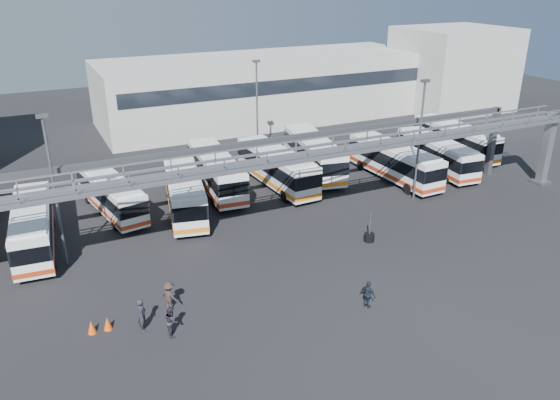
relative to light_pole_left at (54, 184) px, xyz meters
name	(u,v)px	position (x,y,z in m)	size (l,w,h in m)	color
ground	(335,266)	(16.00, -8.00, -5.73)	(140.00, 140.00, 0.00)	black
gantry	(296,162)	(16.00, -2.13, -0.22)	(51.40, 5.15, 7.10)	gray
warehouse	(265,88)	(28.00, 30.00, -1.73)	(42.00, 14.00, 8.00)	#9E9E99
building_right	(453,69)	(54.00, 24.00, -0.23)	(14.00, 12.00, 11.00)	#B2B2AD
light_pole_left	(54,184)	(0.00, 0.00, 0.00)	(0.70, 0.35, 10.21)	#4C4F54
light_pole_mid	(420,135)	(28.00, -1.00, 0.00)	(0.70, 0.35, 10.21)	#4C4F54
light_pole_back	(257,106)	(20.00, 14.00, 0.00)	(0.70, 0.35, 10.21)	#4C4F54
bus_1	(33,226)	(-1.68, 3.28, -3.94)	(3.22, 10.76, 3.22)	silver
bus_2	(111,193)	(4.29, 7.27, -4.05)	(4.04, 10.26, 3.04)	silver
bus_3	(184,190)	(9.62, 4.99, -3.85)	(4.75, 11.48, 3.40)	silver
bus_4	(216,170)	(13.50, 8.22, -3.84)	(3.56, 11.43, 3.42)	silver
bus_5	(277,166)	(18.78, 6.93, -3.84)	(3.15, 11.33, 3.41)	silver
bus_6	(314,153)	(23.54, 8.66, -3.78)	(4.75, 11.88, 3.52)	silver
bus_7	(394,161)	(29.32, 3.70, -3.87)	(2.92, 11.15, 3.36)	silver
bus_8	(437,153)	(34.52, 3.93, -3.95)	(3.44, 10.75, 3.21)	silver
bus_9	(455,138)	(39.57, 6.97, -3.89)	(2.84, 11.00, 3.32)	silver
pedestrian_a	(142,315)	(2.98, -9.43, -4.76)	(0.70, 0.46, 1.93)	#212029
pedestrian_b	(172,321)	(4.29, -10.52, -4.86)	(0.84, 0.65, 1.73)	#23202C
pedestrian_c	(169,296)	(4.82, -8.13, -4.84)	(1.15, 0.66, 1.78)	#2E221F
pedestrian_d	(368,295)	(15.20, -12.91, -4.87)	(1.01, 0.42, 1.72)	black
cone_left	(108,323)	(1.24, -8.54, -5.35)	(0.48, 0.48, 0.76)	#E04A0C
cone_right	(92,327)	(0.41, -8.50, -5.35)	(0.48, 0.48, 0.76)	#E04A0C
tire_stack	(369,237)	(20.09, -5.93, -5.36)	(0.76, 0.76, 2.18)	black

